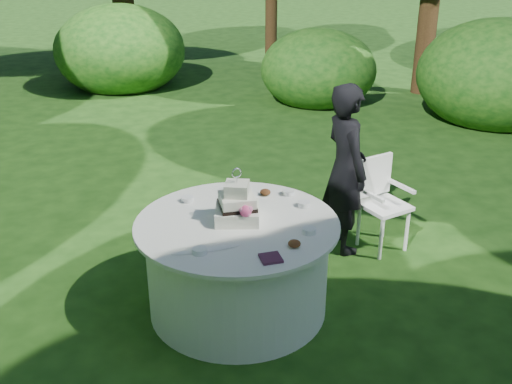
% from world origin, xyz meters
% --- Properties ---
extents(ground, '(80.00, 80.00, 0.00)m').
position_xyz_m(ground, '(0.00, 0.00, 0.00)').
color(ground, '#16370F').
rests_on(ground, ground).
extents(napkins, '(0.14, 0.14, 0.02)m').
position_xyz_m(napkins, '(0.08, -0.60, 0.78)').
color(napkins, '#471E36').
rests_on(napkins, table).
extents(feather_plume, '(0.48, 0.07, 0.01)m').
position_xyz_m(feather_plume, '(-0.31, -0.36, 0.78)').
color(feather_plume, white).
rests_on(feather_plume, table).
extents(guest, '(0.41, 0.60, 1.59)m').
position_xyz_m(guest, '(1.20, 0.71, 0.80)').
color(guest, black).
rests_on(guest, ground).
extents(table, '(1.56, 1.56, 0.77)m').
position_xyz_m(table, '(0.00, 0.00, 0.39)').
color(table, silver).
rests_on(table, ground).
extents(cake, '(0.40, 0.40, 0.43)m').
position_xyz_m(cake, '(0.01, 0.03, 0.88)').
color(cake, silver).
rests_on(cake, table).
extents(chair, '(0.48, 0.48, 0.88)m').
position_xyz_m(chair, '(1.54, 0.65, 0.52)').
color(chair, white).
rests_on(chair, ground).
extents(votives, '(1.04, 0.96, 0.04)m').
position_xyz_m(votives, '(0.18, 0.05, 0.79)').
color(votives, silver).
rests_on(votives, table).
extents(petal_cups, '(0.15, 0.99, 0.05)m').
position_xyz_m(petal_cups, '(0.32, -0.03, 0.79)').
color(petal_cups, '#562D16').
rests_on(petal_cups, table).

